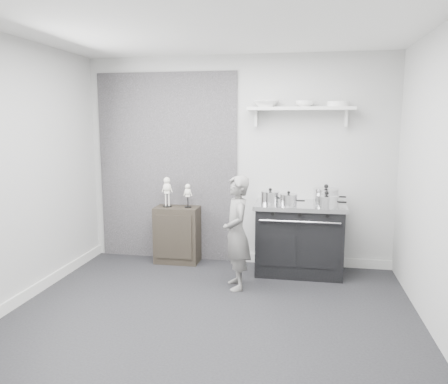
{
  "coord_description": "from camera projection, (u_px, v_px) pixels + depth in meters",
  "views": [
    {
      "loc": [
        0.84,
        -3.83,
        1.86
      ],
      "look_at": [
        -0.02,
        0.95,
        1.08
      ],
      "focal_mm": 35.0,
      "sensor_mm": 36.0,
      "label": 1
    }
  ],
  "objects": [
    {
      "name": "bowl_large",
      "position": [
        266.0,
        104.0,
        5.39
      ],
      "size": [
        0.32,
        0.32,
        0.08
      ],
      "primitive_type": "imported",
      "color": "white",
      "rests_on": "wall_shelf"
    },
    {
      "name": "pot_front_left",
      "position": [
        270.0,
        197.0,
        5.29
      ],
      "size": [
        0.31,
        0.23,
        0.19
      ],
      "color": "silver",
      "rests_on": "stove"
    },
    {
      "name": "bowl_small",
      "position": [
        305.0,
        104.0,
        5.31
      ],
      "size": [
        0.23,
        0.23,
        0.07
      ],
      "primitive_type": "imported",
      "color": "white",
      "rests_on": "wall_shelf"
    },
    {
      "name": "pot_back_right",
      "position": [
        326.0,
        196.0,
        5.32
      ],
      "size": [
        0.39,
        0.31,
        0.23
      ],
      "color": "silver",
      "rests_on": "stove"
    },
    {
      "name": "ground",
      "position": [
        209.0,
        319.0,
        4.16
      ],
      "size": [
        4.0,
        4.0,
        0.0
      ],
      "primitive_type": "plane",
      "color": "black",
      "rests_on": "ground"
    },
    {
      "name": "skeleton_full",
      "position": [
        167.0,
        190.0,
        5.73
      ],
      "size": [
        0.13,
        0.08,
        0.45
      ],
      "primitive_type": null,
      "color": "silver",
      "rests_on": "side_cabinet"
    },
    {
      "name": "plate_stack",
      "position": [
        338.0,
        104.0,
        5.24
      ],
      "size": [
        0.27,
        0.27,
        0.06
      ],
      "primitive_type": "cylinder",
      "color": "white",
      "rests_on": "wall_shelf"
    },
    {
      "name": "child",
      "position": [
        237.0,
        233.0,
        4.85
      ],
      "size": [
        0.44,
        0.54,
        1.28
      ],
      "primitive_type": "imported",
      "rotation": [
        0.0,
        0.0,
        -1.23
      ],
      "color": "slate",
      "rests_on": "ground"
    },
    {
      "name": "pot_front_center",
      "position": [
        289.0,
        200.0,
        5.16
      ],
      "size": [
        0.3,
        0.21,
        0.17
      ],
      "color": "silver",
      "rests_on": "stove"
    },
    {
      "name": "stove",
      "position": [
        299.0,
        238.0,
        5.38
      ],
      "size": [
        1.09,
        0.68,
        0.88
      ],
      "color": "black",
      "rests_on": "ground"
    },
    {
      "name": "room_shell",
      "position": [
        202.0,
        146.0,
        4.06
      ],
      "size": [
        4.02,
        3.62,
        2.71
      ],
      "color": "#B0B0AE",
      "rests_on": "ground"
    },
    {
      "name": "side_cabinet",
      "position": [
        177.0,
        235.0,
        5.8
      ],
      "size": [
        0.58,
        0.34,
        0.75
      ],
      "primitive_type": "cube",
      "color": "black",
      "rests_on": "ground"
    },
    {
      "name": "skeleton_torso",
      "position": [
        188.0,
        194.0,
        5.69
      ],
      "size": [
        0.1,
        0.06,
        0.36
      ],
      "primitive_type": null,
      "color": "silver",
      "rests_on": "side_cabinet"
    },
    {
      "name": "pot_front_right",
      "position": [
        326.0,
        201.0,
        5.06
      ],
      "size": [
        0.37,
        0.28,
        0.19
      ],
      "color": "silver",
      "rests_on": "stove"
    },
    {
      "name": "wall_shelf",
      "position": [
        301.0,
        109.0,
        5.34
      ],
      "size": [
        1.3,
        0.26,
        0.24
      ],
      "color": "silver",
      "rests_on": "room_shell"
    }
  ]
}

